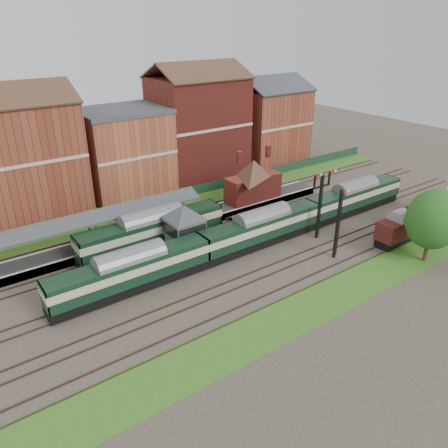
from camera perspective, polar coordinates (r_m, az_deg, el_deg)
ground at (r=48.57m, az=0.01°, el=-4.44°), size 160.00×160.00×0.00m
grass_back at (r=60.90m, az=-8.83°, el=1.70°), size 90.00×4.50×0.06m
grass_front at (r=40.99m, az=10.05°, el=-11.10°), size 90.00×5.00×0.06m
fence at (r=62.29m, az=-9.73°, el=2.90°), size 90.00×0.12×1.50m
platform at (r=53.63m, az=-10.47°, el=-1.26°), size 55.00×3.40×1.00m
signal_box at (r=48.06m, az=-5.16°, el=-0.59°), size 5.40×5.40×6.00m
brick_hut at (r=52.99m, az=2.34°, el=-0.33°), size 3.20×2.64×2.94m
station_building at (r=60.69m, az=3.84°, el=5.85°), size 8.10×8.10×5.90m
canopy at (r=50.01m, az=-17.00°, el=1.16°), size 26.00×3.89×4.08m
semaphore_bracket at (r=52.27m, az=12.43°, el=2.81°), size 3.60×0.25×8.18m
semaphore_siding at (r=48.39m, az=14.64°, el=0.09°), size 1.23×0.25×8.00m
yard_lamp at (r=57.34m, az=27.21°, el=1.84°), size 2.60×0.22×7.00m
town_backdrop at (r=66.33m, az=-13.03°, el=9.70°), size 69.00×10.00×16.00m
dmu_train at (r=50.53m, az=5.00°, el=-0.46°), size 49.11×2.59×3.77m
platform_railcar at (r=50.04m, az=-9.34°, el=-0.81°), size 17.47×2.75×4.02m
goods_van_a at (r=54.57m, az=21.66°, el=-0.64°), size 5.38×2.33×3.26m
goods_van_b at (r=59.60m, az=25.11°, el=1.14°), size 6.15×2.67×3.73m
tree_far at (r=50.75m, az=25.66°, el=0.51°), size 5.62×5.62×8.20m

